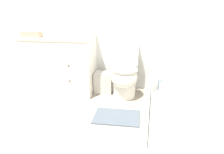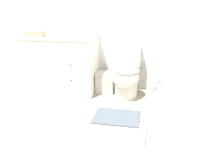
# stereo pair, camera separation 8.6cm
# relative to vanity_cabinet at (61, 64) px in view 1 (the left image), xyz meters

# --- Properties ---
(wall_back) EXTENTS (8.00, 0.06, 2.50)m
(wall_back) POSITION_rel_vanity_cabinet_xyz_m (0.79, 0.30, 0.82)
(wall_back) COLOR silver
(wall_back) RESTS_ON ground_plane
(vanity_cabinet) EXTENTS (1.02, 0.59, 0.85)m
(vanity_cabinet) POSITION_rel_vanity_cabinet_xyz_m (0.00, 0.00, 0.00)
(vanity_cabinet) COLOR silver
(vanity_cabinet) RESTS_ON ground_plane
(sink_faucet) EXTENTS (0.14, 0.12, 0.12)m
(sink_faucet) POSITION_rel_vanity_cabinet_xyz_m (-0.00, 0.20, 0.45)
(sink_faucet) COLOR silver
(sink_faucet) RESTS_ON vanity_cabinet
(toilet) EXTENTS (0.38, 0.62, 0.75)m
(toilet) POSITION_rel_vanity_cabinet_xyz_m (0.98, -0.06, -0.10)
(toilet) COLOR silver
(toilet) RESTS_ON ground_plane
(bathtub) EXTENTS (0.78, 1.60, 0.55)m
(bathtub) POSITION_rel_vanity_cabinet_xyz_m (1.71, -0.52, -0.16)
(bathtub) COLOR silver
(bathtub) RESTS_ON ground_plane
(shower_curtain) EXTENTS (0.01, 0.38, 2.00)m
(shower_curtain) POSITION_rel_vanity_cabinet_xyz_m (1.30, -1.08, 0.57)
(shower_curtain) COLOR white
(shower_curtain) RESTS_ON ground_plane
(wastebasket) EXTENTS (0.27, 0.23, 0.31)m
(wastebasket) POSITION_rel_vanity_cabinet_xyz_m (0.65, 0.04, -0.28)
(wastebasket) COLOR #B7B2A8
(wastebasket) RESTS_ON ground_plane
(tissue_box) EXTENTS (0.12, 0.15, 0.11)m
(tissue_box) POSITION_rel_vanity_cabinet_xyz_m (0.24, -0.03, 0.46)
(tissue_box) COLOR white
(tissue_box) RESTS_ON vanity_cabinet
(soap_dispenser) EXTENTS (0.06, 0.06, 0.17)m
(soap_dispenser) POSITION_rel_vanity_cabinet_xyz_m (0.40, 0.02, 0.49)
(soap_dispenser) COLOR white
(soap_dispenser) RESTS_ON vanity_cabinet
(hand_towel_folded) EXTENTS (0.28, 0.13, 0.08)m
(hand_towel_folded) POSITION_rel_vanity_cabinet_xyz_m (-0.33, -0.15, 0.46)
(hand_towel_folded) COLOR tan
(hand_towel_folded) RESTS_ON vanity_cabinet
(bath_towel_folded) EXTENTS (0.27, 0.25, 0.06)m
(bath_towel_folded) POSITION_rel_vanity_cabinet_xyz_m (1.53, -1.14, 0.15)
(bath_towel_folded) COLOR silver
(bath_towel_folded) RESTS_ON bathtub
(bath_mat) EXTENTS (0.55, 0.39, 0.02)m
(bath_mat) POSITION_rel_vanity_cabinet_xyz_m (0.95, -0.73, -0.43)
(bath_mat) COLOR #4C5660
(bath_mat) RESTS_ON ground_plane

